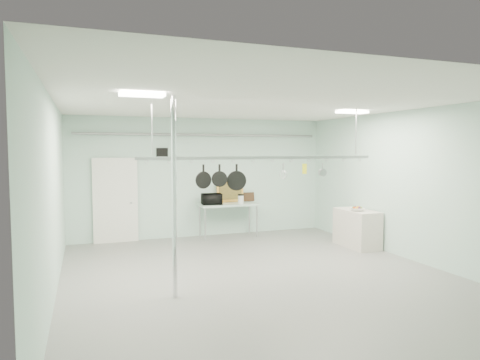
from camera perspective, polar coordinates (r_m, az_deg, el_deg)
name	(u,v)px	position (r m, az deg, el deg)	size (l,w,h in m)	color
floor	(259,276)	(8.19, 2.53, -12.63)	(8.00, 8.00, 0.00)	gray
ceiling	(259,104)	(7.90, 2.61, 10.14)	(7.00, 8.00, 0.02)	silver
back_wall	(203,177)	(11.66, -4.99, 0.34)	(7.00, 0.02, 3.20)	#AFD2C8
right_wall	(411,185)	(9.77, 21.83, -0.65)	(0.02, 8.00, 3.20)	#AFD2C8
door	(115,201)	(11.28, -16.27, -2.74)	(1.10, 0.10, 2.20)	silver
wall_vent	(162,154)	(11.38, -10.35, 3.47)	(0.30, 0.04, 0.30)	black
conduit_pipe	(203,135)	(11.56, -4.91, 6.01)	(0.07, 0.07, 6.60)	gray
chrome_pole	(174,198)	(6.82, -8.77, -2.32)	(0.08, 0.08, 3.20)	silver
prep_table	(228,206)	(11.53, -1.58, -3.52)	(1.60, 0.70, 0.91)	#A0BDB1
side_cabinet	(357,228)	(10.79, 15.31, -6.24)	(0.60, 1.20, 0.90)	beige
pot_rack	(263,156)	(8.21, 3.07, 3.19)	(4.80, 0.06, 1.00)	#B7B7BC
light_panel_left	(142,95)	(6.55, -12.94, 11.04)	(0.65, 0.30, 0.05)	white
light_panel_right	(352,112)	(9.57, 14.71, 8.77)	(0.65, 0.30, 0.05)	white
microwave	(212,199)	(11.34, -3.80, -2.55)	(0.52, 0.35, 0.29)	black
coffee_canister	(241,200)	(11.46, 0.10, -2.64)	(0.15, 0.15, 0.22)	silver
painting_large	(230,192)	(11.82, -1.33, -1.56)	(0.78, 0.05, 0.58)	#CA8736
painting_small	(249,197)	(12.03, 1.20, -2.26)	(0.30, 0.04, 0.25)	#342012
fruit_bowl	(357,209)	(10.53, 15.36, -3.80)	(0.32, 0.32, 0.08)	white
skillet_left	(203,176)	(7.83, -4.90, 0.49)	(0.31, 0.06, 0.44)	black
skillet_mid	(219,175)	(7.92, -2.75, 0.62)	(0.29, 0.06, 0.41)	black
skillet_right	(237,177)	(8.03, -0.46, 0.39)	(0.37, 0.06, 0.49)	black
whisk	(283,171)	(8.40, 5.79, 1.17)	(0.16, 0.16, 0.31)	silver
grater	(305,169)	(8.61, 8.60, 1.49)	(0.09, 0.02, 0.22)	gold
saucepan	(322,169)	(8.81, 10.93, 1.40)	(0.15, 0.08, 0.26)	#B2B2B7
fruit_cluster	(357,208)	(10.53, 15.37, -3.58)	(0.24, 0.24, 0.09)	#A42E0F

